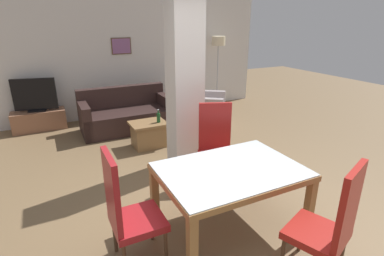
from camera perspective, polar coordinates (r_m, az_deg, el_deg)
name	(u,v)px	position (r m, az deg, el deg)	size (l,w,h in m)	color
ground_plane	(228,227)	(3.51, 6.87, -18.22)	(18.00, 18.00, 0.00)	brown
back_wall	(118,57)	(7.15, -13.93, 12.93)	(7.20, 0.09, 2.70)	silver
divider_pillar	(185,79)	(4.37, -1.40, 9.30)	(0.46, 0.39, 2.70)	silver
dining_table	(230,181)	(3.18, 7.30, -10.00)	(1.45, 1.03, 0.73)	#A07240
dining_chair_head_left	(126,209)	(2.81, -12.37, -14.87)	(0.46, 0.46, 1.13)	maroon
dining_chair_near_right	(330,223)	(2.83, 24.84, -16.16)	(0.59, 0.59, 1.13)	#A11D16
dining_chair_far_right	(216,144)	(4.04, 4.52, -3.13)	(0.60, 0.60, 1.13)	maroon
sofa	(126,115)	(6.33, -12.37, 2.34)	(1.81, 0.88, 0.85)	#32201E
armchair	(203,110)	(6.60, 2.02, 3.53)	(1.18, 1.18, 0.84)	#A09596
coffee_table	(149,134)	(5.41, -8.27, -1.13)	(0.63, 0.50, 0.45)	olive
bottle	(158,117)	(5.30, -6.40, 2.03)	(0.06, 0.06, 0.23)	#194C23
tv_stand	(39,120)	(6.93, -27.06, 1.32)	(1.01, 0.40, 0.40)	#905E42
tv_screen	(35,95)	(6.80, -27.76, 5.53)	(0.81, 0.26, 0.67)	black
floor_lamp	(218,48)	(7.71, 5.02, 14.98)	(0.33, 0.33, 1.77)	#B7B7BC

